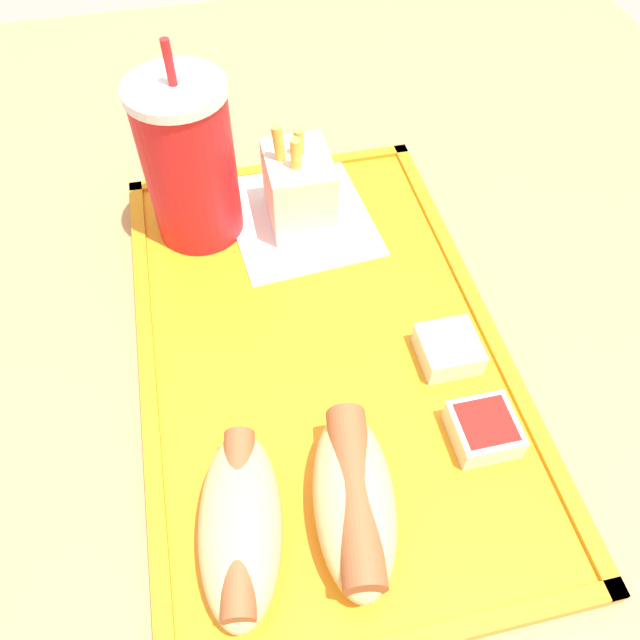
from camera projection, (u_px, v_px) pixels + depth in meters
ground_plane at (301, 569)px, 1.11m from camera, size 8.00×8.00×0.00m
dining_table at (295, 485)px, 0.82m from camera, size 1.13×1.11×0.74m
food_tray at (320, 347)px, 0.50m from camera, size 0.45×0.28×0.01m
paper_napkin at (299, 216)px, 0.58m from camera, size 0.16×0.14×0.00m
soda_cup at (189, 163)px, 0.52m from camera, size 0.08×0.08×0.18m
hot_dog_far at (240, 524)px, 0.38m from camera, size 0.13×0.07×0.04m
hot_dog_near at (354, 499)px, 0.39m from camera, size 0.13×0.07×0.05m
fries_carton at (299, 189)px, 0.55m from camera, size 0.07×0.06×0.10m
sauce_cup_mayo at (448, 348)px, 0.48m from camera, size 0.04×0.04×0.02m
sauce_cup_ketchup at (484, 429)px, 0.44m from camera, size 0.04×0.04×0.02m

